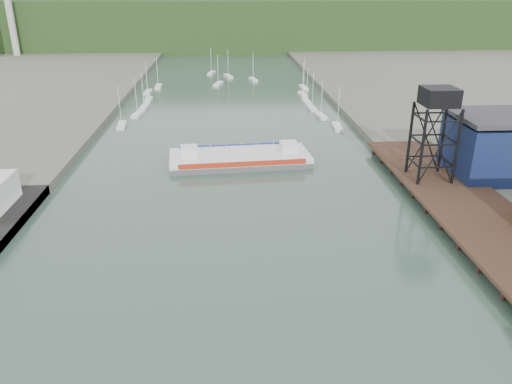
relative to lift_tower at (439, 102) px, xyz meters
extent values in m
cube|color=black|center=(2.00, -13.00, -13.75)|extent=(14.00, 70.00, 0.50)
cylinder|color=black|center=(-4.00, -13.00, -14.85)|extent=(0.60, 0.60, 2.20)
cylinder|color=black|center=(8.00, -13.00, -14.85)|extent=(0.60, 0.60, 2.20)
cylinder|color=black|center=(-3.00, -3.00, -7.00)|extent=(0.50, 0.50, 13.00)
cylinder|color=black|center=(3.00, -3.00, -7.00)|extent=(0.50, 0.50, 13.00)
cylinder|color=black|center=(-3.00, 3.00, -7.00)|extent=(0.50, 0.50, 13.00)
cylinder|color=black|center=(3.00, 3.00, -7.00)|extent=(0.50, 0.50, 13.00)
cube|color=black|center=(0.00, 0.00, 1.00)|extent=(5.50, 5.50, 3.00)
cube|color=#0D1439|center=(15.00, 2.00, -9.05)|extent=(20.00, 14.00, 10.00)
cube|color=silver|center=(-62.54, 45.89, -15.30)|extent=(2.67, 7.65, 0.90)
cube|color=silver|center=(-60.28, 57.30, -15.30)|extent=(2.81, 7.67, 0.90)
cube|color=silver|center=(-59.71, 66.17, -15.30)|extent=(2.35, 7.59, 0.90)
cube|color=silver|center=(-59.81, 76.09, -15.30)|extent=(2.01, 7.50, 0.90)
cube|color=silver|center=(-61.64, 88.33, -15.30)|extent=(2.00, 7.50, 0.90)
cube|color=silver|center=(-59.32, 98.17, -15.30)|extent=(2.16, 7.54, 0.90)
cube|color=silver|center=(-7.44, 41.03, -15.30)|extent=(2.53, 7.62, 0.90)
cube|color=silver|center=(-9.54, 52.51, -15.30)|extent=(2.76, 7.67, 0.90)
cube|color=silver|center=(-10.54, 61.29, -15.30)|extent=(2.22, 7.56, 0.90)
cube|color=silver|center=(-10.73, 70.28, -15.30)|extent=(2.18, 7.54, 0.90)
cube|color=silver|center=(-10.33, 81.38, -15.30)|extent=(2.46, 7.61, 0.90)
cube|color=silver|center=(-8.22, 92.99, -15.30)|extent=(2.48, 7.61, 0.90)
cube|color=silver|center=(-38.16, 102.00, -15.30)|extent=(3.78, 7.76, 0.90)
cube|color=silver|center=(-24.96, 110.00, -15.30)|extent=(3.31, 7.74, 0.90)
cube|color=silver|center=(-34.34, 118.00, -15.30)|extent=(3.76, 7.76, 0.90)
cube|color=silver|center=(-41.11, 126.00, -15.30)|extent=(3.40, 7.74, 0.90)
cube|color=black|center=(-35.00, 242.00, -3.65)|extent=(500.00, 120.00, 28.00)
sphere|color=black|center=(-115.00, 242.00, -7.65)|extent=(80.00, 80.00, 80.00)
sphere|color=black|center=(55.00, 252.00, -9.65)|extent=(70.00, 70.00, 70.00)
cube|color=#4C4C4E|center=(-33.10, 15.79, -15.08)|extent=(29.16, 13.60, 1.13)
cube|color=silver|center=(-33.10, 15.79, -14.06)|extent=(29.16, 13.60, 0.91)
cube|color=#AB2613|center=(-32.63, 10.09, -13.83)|extent=(24.86, 2.20, 1.02)
cube|color=navy|center=(-33.56, 21.50, -13.83)|extent=(24.86, 2.20, 1.02)
cube|color=silver|center=(-43.26, 14.96, -12.70)|extent=(3.67, 3.67, 2.27)
cube|color=silver|center=(-22.93, 16.62, -12.70)|extent=(3.67, 3.67, 2.27)
camera|label=1|loc=(-35.80, -80.94, 18.47)|focal=35.00mm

